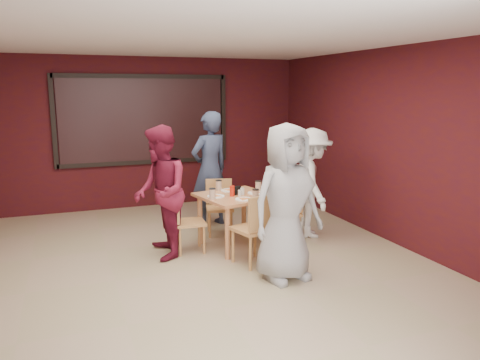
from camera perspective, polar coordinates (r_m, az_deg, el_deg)
name	(u,v)px	position (r m, az deg, el deg)	size (l,w,h in m)	color
floor	(194,270)	(5.93, -5.59, -10.86)	(7.00, 7.00, 0.00)	tan
window_blinds	(144,120)	(8.91, -11.66, 7.19)	(3.00, 0.02, 1.50)	black
dining_table	(236,201)	(6.57, -0.46, -2.60)	(1.13, 1.13, 0.90)	tan
chair_front	(257,225)	(5.89, 2.07, -5.55)	(0.56, 0.56, 0.93)	#C57A4C
chair_back	(219,203)	(7.23, -2.53, -2.86)	(0.49, 0.49, 0.84)	#C57A4C
chair_left	(184,219)	(6.43, -6.80, -4.71)	(0.43, 0.43, 0.84)	#C57A4C
chair_right	(289,209)	(6.88, 5.94, -3.52)	(0.43, 0.43, 0.86)	#C57A4C
diner_front	(286,203)	(5.41, 5.67, -2.79)	(0.90, 0.58, 1.84)	#A2A2A2
diner_back	(210,169)	(7.60, -3.70, 1.33)	(0.68, 0.45, 1.87)	#303B56
diner_left	(160,193)	(6.19, -9.68, -1.52)	(0.85, 0.67, 1.76)	maroon
diner_right	(312,183)	(7.11, 8.76, -0.35)	(1.06, 0.61, 1.64)	white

